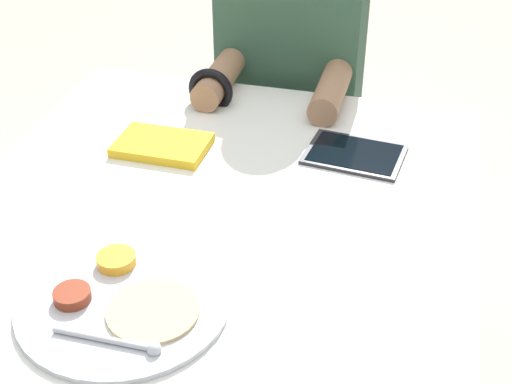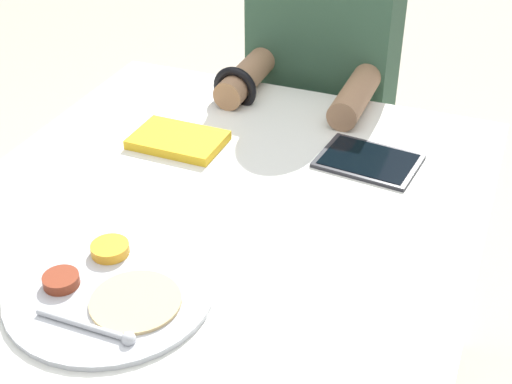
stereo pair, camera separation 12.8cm
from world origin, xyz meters
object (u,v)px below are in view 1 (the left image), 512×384
Objects in this scene: red_notebook at (162,146)px; tablet_device at (355,154)px; person_diner at (290,117)px; thali_tray at (124,300)px.

red_notebook is 0.41m from tablet_device.
red_notebook is at bearing -169.33° from tablet_device.
tablet_device is at bearing -61.93° from person_diner.
thali_tray is 1.72× the size of red_notebook.
person_diner reaches higher than thali_tray.
tablet_device is 0.18× the size of person_diner.
thali_tray is at bearing -117.78° from tablet_device.
thali_tray is 0.48m from red_notebook.
thali_tray is 1.56× the size of tablet_device.
thali_tray is at bearing -93.38° from person_diner.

